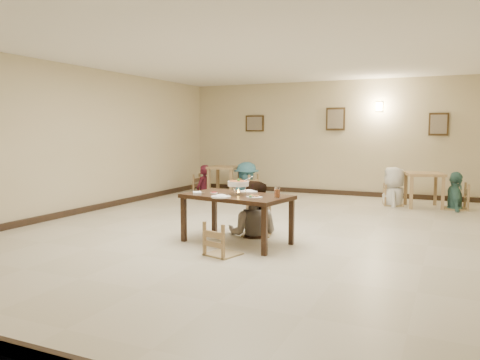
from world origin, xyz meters
The scene contains 32 objects.
floor centered at (0.00, 0.00, 0.00)m, with size 10.00×10.00×0.00m, color beige.
ceiling centered at (0.00, 0.00, 3.00)m, with size 10.00×10.00×0.00m, color white.
wall_back centered at (0.00, 5.00, 1.50)m, with size 10.00×10.00×0.00m, color beige.
wall_left centered at (-4.00, 0.00, 1.50)m, with size 10.00×10.00×0.00m, color beige.
baseboard_back centered at (0.00, 4.97, 0.06)m, with size 8.00×0.06×0.12m, color black.
baseboard_front centered at (0.00, -4.97, 0.06)m, with size 8.00×0.06×0.12m, color black.
baseboard_left centered at (-3.97, 0.00, 0.06)m, with size 0.06×10.00×0.12m, color black.
picture_a centered at (-2.20, 4.96, 1.90)m, with size 0.55×0.04×0.45m.
picture_b centered at (0.10, 4.96, 2.00)m, with size 0.50×0.04×0.60m.
picture_c centered at (2.60, 4.96, 1.85)m, with size 0.45×0.04×0.55m.
wall_sconce centered at (1.20, 4.96, 2.30)m, with size 0.16×0.05×0.22m, color #FFD88C.
main_table centered at (0.02, -1.01, 0.66)m, with size 1.70×1.15×0.74m.
chair_far centered at (0.08, -0.36, 0.48)m, with size 0.46×0.46×0.97m.
chair_near centered at (0.14, -1.72, 0.44)m, with size 0.41×0.41×0.88m.
main_diner centered at (0.04, -0.42, 0.89)m, with size 0.86×0.67×1.78m, color gray.
curry_warmer centered at (0.04, -1.01, 0.90)m, with size 0.36×0.32×0.29m.
rice_plate_far centered at (0.08, -0.71, 0.75)m, with size 0.29×0.29×0.07m.
rice_plate_near centered at (-0.06, -1.39, 0.75)m, with size 0.28×0.28×0.06m.
fried_plate centered at (0.40, -1.23, 0.75)m, with size 0.24×0.24×0.05m.
chili_dish centered at (-0.35, -1.05, 0.75)m, with size 0.11×0.11×0.02m.
napkin_cutlery centered at (-0.57, -1.17, 0.75)m, with size 0.22×0.26×0.03m.
drink_glass centered at (0.68, -1.05, 0.81)m, with size 0.08×0.08×0.16m.
bg_table_left centered at (-2.59, 3.80, 0.61)m, with size 0.82×0.82×0.75m.
bg_table_right centered at (2.39, 3.74, 0.63)m, with size 0.95×0.95×0.77m.
bg_chair_ll centered at (-3.22, 3.80, 0.48)m, with size 0.46×0.46×0.97m.
bg_chair_lr centered at (-1.95, 3.83, 0.53)m, with size 0.50×0.50×1.06m.
bg_chair_rl centered at (1.75, 3.74, 0.45)m, with size 0.43×0.43×0.91m.
bg_chair_rr centered at (3.03, 3.73, 0.53)m, with size 0.50×0.50×1.07m.
bg_diner_a centered at (-3.22, 3.80, 0.77)m, with size 0.56×0.37×1.53m, color #541727.
bg_diner_b centered at (-1.95, 3.83, 0.88)m, with size 1.14×0.65×1.76m, color teal.
bg_diner_c centered at (1.75, 3.74, 0.88)m, with size 0.86×0.56×1.75m, color silver.
bg_diner_d centered at (3.03, 3.73, 0.81)m, with size 0.95×0.40×1.63m, color #488075.
Camera 1 is at (2.95, -7.31, 1.69)m, focal length 35.00 mm.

